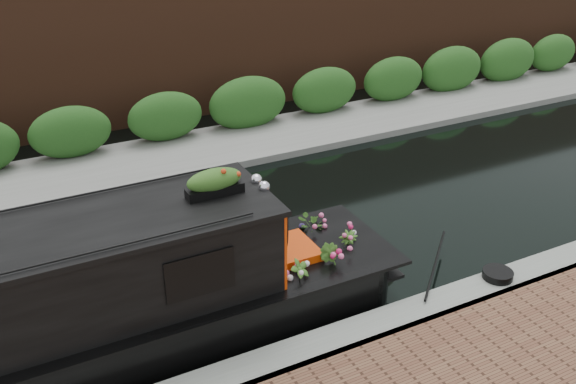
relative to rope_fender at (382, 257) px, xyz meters
name	(u,v)px	position (x,y,z in m)	size (l,w,h in m)	color
ground	(252,241)	(-1.64, 1.78, -0.17)	(80.00, 80.00, 0.00)	black
near_bank_coping	(348,347)	(-1.64, -1.52, -0.17)	(40.00, 0.60, 0.50)	gray
far_bank_path	(178,159)	(-1.64, 5.98, -0.17)	(40.00, 2.40, 0.34)	gray
far_hedge	(166,146)	(-1.64, 6.88, -0.17)	(40.00, 1.10, 2.80)	#24531B
far_brick_wall	(142,119)	(-1.64, 8.98, -0.17)	(40.00, 1.00, 8.00)	#4E2A1A
rope_fender	(382,257)	(0.00, 0.00, 0.00)	(0.34, 0.34, 0.37)	olive
coiled_mooring_rope	(498,274)	(1.22, -1.44, 0.14)	(0.48, 0.48, 0.12)	black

